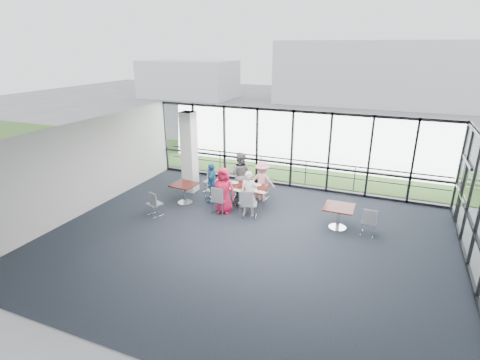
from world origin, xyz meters
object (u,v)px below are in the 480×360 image
at_px(diner_near_right, 249,194).
at_px(chair_main_nr, 250,204).
at_px(diner_far_right, 262,181).
at_px(chair_main_fl, 241,184).
at_px(side_table_right, 339,210).
at_px(diner_near_left, 224,190).
at_px(chair_main_fr, 263,188).
at_px(structural_column, 189,153).
at_px(diner_far_left, 240,175).
at_px(chair_spare_la, 155,204).
at_px(chair_spare_lb, 210,182).
at_px(side_table_left, 184,187).
at_px(chair_main_nl, 220,200).
at_px(chair_main_end, 212,190).
at_px(main_table, 243,190).
at_px(chair_spare_r, 369,221).
at_px(diner_end, 212,183).

xyz_separation_m(diner_near_right, chair_main_nr, (0.10, -0.13, -0.31)).
height_order(diner_far_right, chair_main_fl, diner_far_right).
xyz_separation_m(side_table_right, diner_near_left, (-3.90, -0.29, 0.18)).
bearing_deg(chair_main_fr, structural_column, 9.82).
bearing_deg(diner_far_left, chair_spare_la, 47.83).
xyz_separation_m(diner_near_right, chair_spare_lb, (-2.21, 1.43, -0.34)).
height_order(side_table_left, diner_near_left, diner_near_left).
height_order(structural_column, chair_main_fr, structural_column).
height_order(diner_far_left, chair_main_nl, diner_far_left).
bearing_deg(chair_spare_lb, chair_main_nr, 159.13).
bearing_deg(chair_main_end, chair_spare_la, -28.69).
bearing_deg(main_table, chair_spare_r, -9.28).
bearing_deg(chair_spare_r, diner_end, 177.94).
distance_m(chair_main_fr, chair_spare_la, 4.11).
bearing_deg(chair_main_end, chair_main_nr, 68.41).
distance_m(diner_near_left, chair_spare_lb, 2.05).
distance_m(structural_column, chair_main_nl, 2.72).
bearing_deg(chair_spare_r, main_table, 175.47).
bearing_deg(chair_main_nr, chair_main_nl, 166.78).
height_order(structural_column, chair_main_end, structural_column).
bearing_deg(chair_main_nr, side_table_right, -10.37).
bearing_deg(chair_spare_lb, chair_main_nl, 139.46).
bearing_deg(chair_spare_la, chair_main_fr, 66.98).
bearing_deg(structural_column, diner_end, -27.52).
height_order(chair_main_fl, chair_main_end, chair_main_fl).
distance_m(structural_column, main_table, 2.78).
xyz_separation_m(diner_far_left, chair_main_nl, (-0.10, -1.64, -0.41)).
bearing_deg(side_table_left, chair_spare_r, 0.25).
xyz_separation_m(side_table_left, chair_main_nr, (2.69, -0.22, -0.15)).
distance_m(diner_near_left, chair_main_end, 1.26).
xyz_separation_m(diner_far_left, chair_main_end, (-0.86, -0.73, -0.49)).
height_order(diner_near_right, chair_spare_r, diner_near_right).
bearing_deg(diner_far_right, chair_spare_la, 36.87).
distance_m(main_table, diner_end, 1.23).
distance_m(chair_main_end, chair_spare_la, 2.31).
bearing_deg(chair_main_nl, main_table, 63.47).
distance_m(side_table_right, diner_near_right, 3.02).
relative_size(diner_near_right, chair_main_fl, 1.61).
height_order(chair_main_nl, chair_spare_lb, chair_main_nl).
distance_m(diner_far_right, chair_main_fl, 0.95).
relative_size(structural_column, diner_far_right, 2.06).
relative_size(chair_main_nr, chair_main_end, 1.18).
height_order(diner_end, chair_spare_la, diner_end).
bearing_deg(chair_main_end, diner_near_right, 70.70).
bearing_deg(diner_end, chair_main_fr, 110.41).
bearing_deg(chair_spare_r, chair_spare_lb, 170.77).
height_order(main_table, side_table_left, same).
xyz_separation_m(chair_main_nl, chair_main_fr, (0.97, 1.82, -0.08)).
distance_m(main_table, chair_main_nl, 1.04).
xyz_separation_m(side_table_right, chair_spare_la, (-5.98, -1.46, -0.20)).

